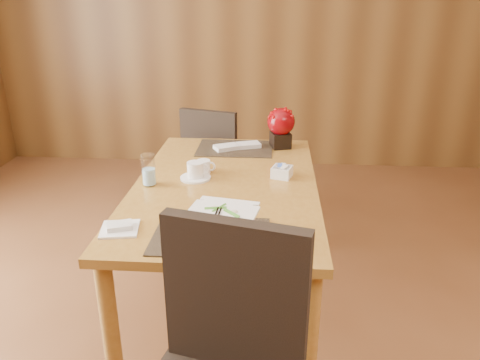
# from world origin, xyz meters

# --- Properties ---
(back_wall) EXTENTS (5.00, 0.02, 2.80)m
(back_wall) POSITION_xyz_m (0.00, 3.00, 1.40)
(back_wall) COLOR brown
(back_wall) RESTS_ON ground
(dining_table) EXTENTS (0.90, 1.50, 0.75)m
(dining_table) POSITION_xyz_m (0.00, 0.60, 0.65)
(dining_table) COLOR #A6752E
(dining_table) RESTS_ON ground
(placemat_near) EXTENTS (0.45, 0.33, 0.01)m
(placemat_near) POSITION_xyz_m (0.00, 0.05, 0.75)
(placemat_near) COLOR black
(placemat_near) RESTS_ON dining_table
(placemat_far) EXTENTS (0.45, 0.33, 0.01)m
(placemat_far) POSITION_xyz_m (0.00, 1.15, 0.75)
(placemat_far) COLOR black
(placemat_far) RESTS_ON dining_table
(soup_setting) EXTENTS (0.33, 0.33, 0.11)m
(soup_setting) POSITION_xyz_m (0.04, 0.04, 0.81)
(soup_setting) COLOR white
(soup_setting) RESTS_ON dining_table
(coffee_cup) EXTENTS (0.16, 0.16, 0.09)m
(coffee_cup) POSITION_xyz_m (-0.16, 0.65, 0.79)
(coffee_cup) COLOR white
(coffee_cup) RESTS_ON dining_table
(water_glass) EXTENTS (0.08, 0.08, 0.16)m
(water_glass) POSITION_xyz_m (-0.37, 0.55, 0.83)
(water_glass) COLOR white
(water_glass) RESTS_ON dining_table
(creamer_jug) EXTENTS (0.10, 0.10, 0.07)m
(creamer_jug) POSITION_xyz_m (-0.13, 0.74, 0.78)
(creamer_jug) COLOR white
(creamer_jug) RESTS_ON dining_table
(sugar_caddy) EXTENTS (0.12, 0.12, 0.06)m
(sugar_caddy) POSITION_xyz_m (0.28, 0.70, 0.78)
(sugar_caddy) COLOR white
(sugar_caddy) RESTS_ON dining_table
(berry_decor) EXTENTS (0.17, 0.17, 0.24)m
(berry_decor) POSITION_xyz_m (0.27, 1.20, 0.89)
(berry_decor) COLOR black
(berry_decor) RESTS_ON dining_table
(napkins_far) EXTENTS (0.30, 0.20, 0.02)m
(napkins_far) POSITION_xyz_m (0.03, 1.15, 0.77)
(napkins_far) COLOR silver
(napkins_far) RESTS_ON dining_table
(bread_plate) EXTENTS (0.17, 0.17, 0.01)m
(bread_plate) POSITION_xyz_m (-0.37, 0.08, 0.75)
(bread_plate) COLOR white
(bread_plate) RESTS_ON dining_table
(far_chair) EXTENTS (0.52, 0.52, 0.90)m
(far_chair) POSITION_xyz_m (-0.18, 1.58, 0.51)
(far_chair) COLOR black
(far_chair) RESTS_ON ground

